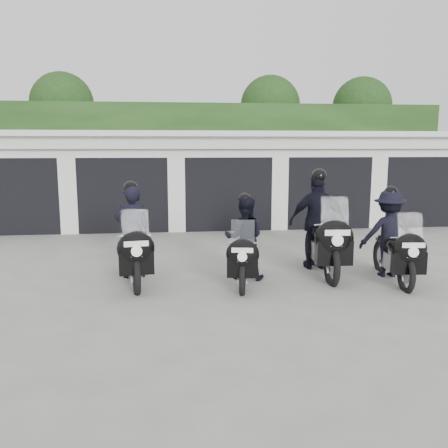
{
  "coord_description": "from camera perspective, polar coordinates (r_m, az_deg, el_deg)",
  "views": [
    {
      "loc": [
        -1.71,
        -8.52,
        2.54
      ],
      "look_at": [
        -0.71,
        0.42,
        1.05
      ],
      "focal_mm": 38.0,
      "sensor_mm": 36.0,
      "label": 1
    }
  ],
  "objects": [
    {
      "name": "police_bike_d",
      "position": [
        9.65,
        19.49,
        -1.65
      ],
      "size": [
        1.16,
        2.1,
        1.83
      ],
      "rotation": [
        0.0,
        0.0,
        -0.11
      ],
      "color": "black",
      "rests_on": "ground"
    },
    {
      "name": "ground",
      "position": [
        9.05,
        4.77,
        -6.92
      ],
      "size": [
        80.0,
        80.0,
        0.0
      ],
      "primitive_type": "plane",
      "color": "gray",
      "rests_on": "ground"
    },
    {
      "name": "police_bike_c",
      "position": [
        9.79,
        11.46,
        -0.38
      ],
      "size": [
        1.21,
        2.47,
        2.14
      ],
      "rotation": [
        0.0,
        0.0,
        -0.06
      ],
      "color": "black",
      "rests_on": "ground"
    },
    {
      "name": "police_bike_a",
      "position": [
        9.05,
        -10.87,
        -2.06
      ],
      "size": [
        0.84,
        2.22,
        1.94
      ],
      "rotation": [
        0.0,
        0.0,
        0.13
      ],
      "color": "black",
      "rests_on": "ground"
    },
    {
      "name": "garage_block",
      "position": [
        16.7,
        -0.51,
        5.58
      ],
      "size": [
        16.4,
        6.8,
        2.96
      ],
      "color": "white",
      "rests_on": "ground"
    },
    {
      "name": "police_bike_b",
      "position": [
        8.9,
        2.43,
        -2.4
      ],
      "size": [
        0.93,
        1.95,
        1.71
      ],
      "rotation": [
        0.0,
        0.0,
        -0.18
      ],
      "color": "black",
      "rests_on": "ground"
    },
    {
      "name": "background_vegetation",
      "position": [
        21.54,
        -0.87,
        10.02
      ],
      "size": [
        20.0,
        3.9,
        5.8
      ],
      "color": "#183412",
      "rests_on": "ground"
    }
  ]
}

